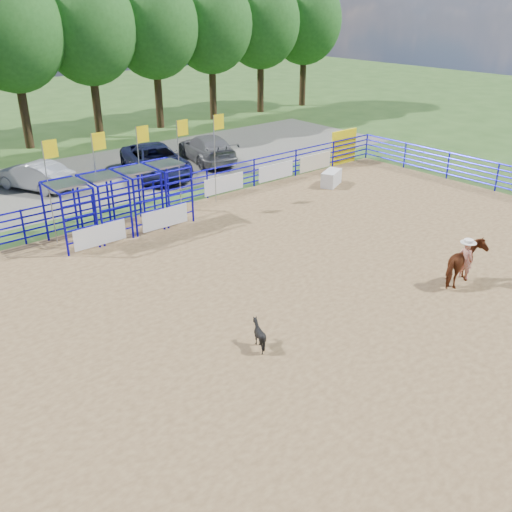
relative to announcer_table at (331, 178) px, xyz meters
name	(u,v)px	position (x,y,z in m)	size (l,w,h in m)	color
ground	(306,289)	(-9.24, -7.52, -0.41)	(120.00, 120.00, 0.00)	#3B5E25
arena_dirt	(306,289)	(-9.24, -7.52, -0.40)	(30.00, 20.00, 0.02)	olive
gravel_strip	(90,178)	(-9.24, 9.48, -0.41)	(40.00, 10.00, 0.01)	#67665B
announcer_table	(331,178)	(0.00, 0.00, 0.00)	(1.47, 0.68, 0.78)	silver
horse_and_rider	(465,262)	(-4.84, -10.79, 0.47)	(1.95, 1.09, 2.36)	#632C13
calf	(259,334)	(-12.78, -9.21, 0.01)	(0.65, 0.73, 0.81)	black
car_b	(34,175)	(-12.25, 9.45, 0.32)	(1.54, 4.41, 1.45)	gray
car_c	(156,161)	(-6.11, 7.58, 0.42)	(2.74, 5.94, 1.65)	#161938
car_d	(207,148)	(-2.23, 8.14, 0.40)	(2.24, 5.52, 1.60)	slate
perimeter_fence	(306,269)	(-9.24, -7.52, 0.34)	(30.10, 20.10, 1.50)	#0D08B0
chute_assembly	(128,201)	(-11.14, 1.32, 0.85)	(19.32, 2.41, 4.20)	#0D08B0
treeline	(10,25)	(-9.24, 18.48, 7.12)	(56.40, 6.40, 11.24)	#3F2B19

